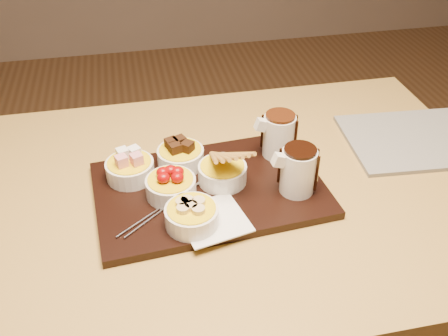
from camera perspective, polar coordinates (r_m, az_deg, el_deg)
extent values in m
cube|color=#AB873F|center=(1.06, -0.47, -3.03)|extent=(1.20, 0.80, 0.04)
cylinder|color=#AB873F|center=(1.60, -22.55, -8.04)|extent=(0.06, 0.06, 0.71)
cylinder|color=#AB873F|center=(1.70, 15.44, -3.14)|extent=(0.06, 0.06, 0.71)
cube|color=black|center=(1.02, -1.64, -2.49)|extent=(0.48, 0.33, 0.02)
cube|color=white|center=(0.94, -1.28, -5.91)|extent=(0.14, 0.14, 0.00)
cylinder|color=silver|center=(1.05, -10.67, -0.21)|extent=(0.10, 0.10, 0.04)
cylinder|color=silver|center=(1.07, -4.97, 1.23)|extent=(0.10, 0.10, 0.04)
cylinder|color=silver|center=(0.99, -6.08, -2.21)|extent=(0.10, 0.10, 0.04)
cylinder|color=silver|center=(1.02, -0.19, -0.64)|extent=(0.10, 0.10, 0.04)
cylinder|color=silver|center=(0.92, -3.70, -5.56)|extent=(0.10, 0.10, 0.04)
cylinder|color=silver|center=(0.99, 8.46, -0.36)|extent=(0.07, 0.07, 0.10)
cylinder|color=silver|center=(1.09, 6.29, 3.67)|extent=(0.07, 0.07, 0.10)
cube|color=beige|center=(1.26, 20.70, 3.05)|extent=(0.32, 0.27, 0.01)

